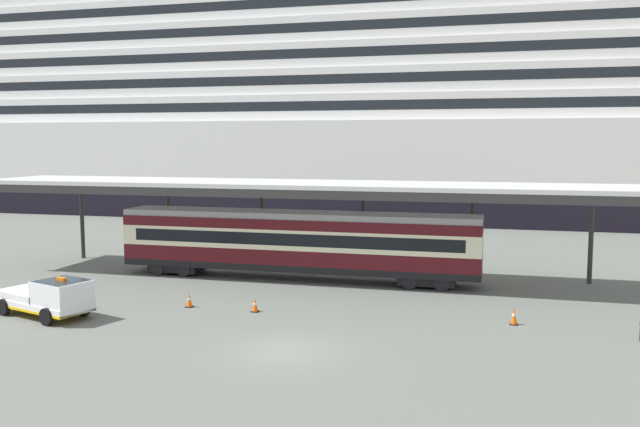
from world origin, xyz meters
TOP-DOWN VIEW (x-y plane):
  - ground_plane at (0.00, 0.00)m, footprint 400.00×400.00m
  - cruise_ship at (-4.38, 54.45)m, footprint 148.48×26.85m
  - platform_canopy at (-3.59, 14.07)m, footprint 40.70×6.23m
  - train_carriage at (-3.59, 13.64)m, footprint 21.77×2.81m
  - service_truck at (-12.38, 2.12)m, footprint 5.57×3.52m
  - traffic_cone_near at (-3.32, 5.56)m, footprint 0.36×0.36m
  - traffic_cone_mid at (8.91, 6.40)m, footprint 0.36×0.36m
  - traffic_cone_far at (-6.85, 5.61)m, footprint 0.36×0.36m

SIDE VIEW (x-z plane):
  - ground_plane at x=0.00m, z-range 0.00..0.00m
  - traffic_cone_near at x=-3.32m, z-range -0.01..0.68m
  - traffic_cone_far at x=-6.85m, z-range -0.01..0.72m
  - traffic_cone_mid at x=8.91m, z-range -0.01..0.78m
  - service_truck at x=-12.38m, z-range -0.02..2.00m
  - train_carriage at x=-3.59m, z-range 0.25..4.36m
  - platform_canopy at x=-3.59m, z-range 2.67..8.54m
  - cruise_ship at x=-4.38m, z-range -5.49..29.26m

